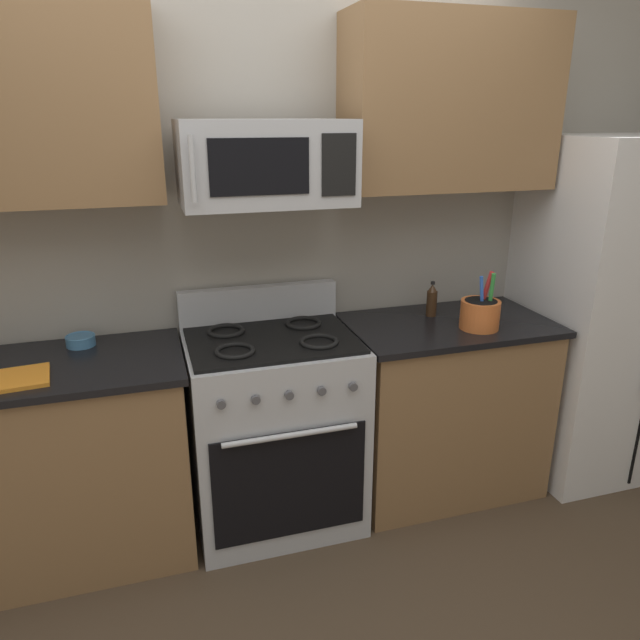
{
  "coord_description": "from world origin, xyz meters",
  "views": [
    {
      "loc": [
        -0.51,
        -1.76,
        1.86
      ],
      "look_at": [
        0.19,
        0.53,
        1.03
      ],
      "focal_mm": 33.31,
      "sensor_mm": 36.0,
      "label": 1
    }
  ],
  "objects_px": {
    "refrigerator": "(607,311)",
    "prep_bowl": "(81,340)",
    "utensil_crock": "(480,313)",
    "cutting_board": "(9,380)",
    "range_oven": "(274,428)",
    "microwave": "(265,163)",
    "bottle_soy": "(432,300)"
  },
  "relations": [
    {
      "from": "utensil_crock",
      "to": "cutting_board",
      "type": "bearing_deg",
      "value": -179.74
    },
    {
      "from": "utensil_crock",
      "to": "cutting_board",
      "type": "distance_m",
      "value": 2.01
    },
    {
      "from": "refrigerator",
      "to": "utensil_crock",
      "type": "bearing_deg",
      "value": -172.89
    },
    {
      "from": "refrigerator",
      "to": "utensil_crock",
      "type": "relative_size",
      "value": 6.47
    },
    {
      "from": "range_oven",
      "to": "cutting_board",
      "type": "distance_m",
      "value": 1.14
    },
    {
      "from": "cutting_board",
      "to": "bottle_soy",
      "type": "relative_size",
      "value": 1.59
    },
    {
      "from": "cutting_board",
      "to": "prep_bowl",
      "type": "height_order",
      "value": "prep_bowl"
    },
    {
      "from": "cutting_board",
      "to": "bottle_soy",
      "type": "bearing_deg",
      "value": 7.38
    },
    {
      "from": "utensil_crock",
      "to": "prep_bowl",
      "type": "distance_m",
      "value": 1.8
    },
    {
      "from": "refrigerator",
      "to": "bottle_soy",
      "type": "bearing_deg",
      "value": 172.27
    },
    {
      "from": "utensil_crock",
      "to": "refrigerator",
      "type": "bearing_deg",
      "value": 7.11
    },
    {
      "from": "bottle_soy",
      "to": "prep_bowl",
      "type": "relative_size",
      "value": 1.41
    },
    {
      "from": "range_oven",
      "to": "bottle_soy",
      "type": "xyz_separation_m",
      "value": [
        0.84,
        0.11,
        0.52
      ]
    },
    {
      "from": "microwave",
      "to": "prep_bowl",
      "type": "xyz_separation_m",
      "value": [
        -0.8,
        0.16,
        -0.74
      ]
    },
    {
      "from": "refrigerator",
      "to": "prep_bowl",
      "type": "xyz_separation_m",
      "value": [
        -2.61,
        0.21,
        0.05
      ]
    },
    {
      "from": "range_oven",
      "to": "refrigerator",
      "type": "xyz_separation_m",
      "value": [
        1.8,
        -0.02,
        0.41
      ]
    },
    {
      "from": "range_oven",
      "to": "bottle_soy",
      "type": "bearing_deg",
      "value": 7.66
    },
    {
      "from": "range_oven",
      "to": "prep_bowl",
      "type": "height_order",
      "value": "range_oven"
    },
    {
      "from": "utensil_crock",
      "to": "bottle_soy",
      "type": "bearing_deg",
      "value": 119.13
    },
    {
      "from": "refrigerator",
      "to": "prep_bowl",
      "type": "bearing_deg",
      "value": 175.49
    },
    {
      "from": "microwave",
      "to": "bottle_soy",
      "type": "distance_m",
      "value": 1.09
    },
    {
      "from": "microwave",
      "to": "cutting_board",
      "type": "relative_size",
      "value": 2.46
    },
    {
      "from": "refrigerator",
      "to": "microwave",
      "type": "height_order",
      "value": "microwave"
    },
    {
      "from": "refrigerator",
      "to": "cutting_board",
      "type": "bearing_deg",
      "value": -177.72
    },
    {
      "from": "utensil_crock",
      "to": "prep_bowl",
      "type": "height_order",
      "value": "utensil_crock"
    },
    {
      "from": "range_oven",
      "to": "microwave",
      "type": "distance_m",
      "value": 1.2
    },
    {
      "from": "prep_bowl",
      "to": "refrigerator",
      "type": "bearing_deg",
      "value": -4.51
    },
    {
      "from": "microwave",
      "to": "bottle_soy",
      "type": "relative_size",
      "value": 3.92
    },
    {
      "from": "refrigerator",
      "to": "microwave",
      "type": "bearing_deg",
      "value": 178.62
    },
    {
      "from": "utensil_crock",
      "to": "cutting_board",
      "type": "relative_size",
      "value": 0.97
    },
    {
      "from": "range_oven",
      "to": "refrigerator",
      "type": "relative_size",
      "value": 0.62
    },
    {
      "from": "microwave",
      "to": "utensil_crock",
      "type": "bearing_deg",
      "value": -8.6
    }
  ]
}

